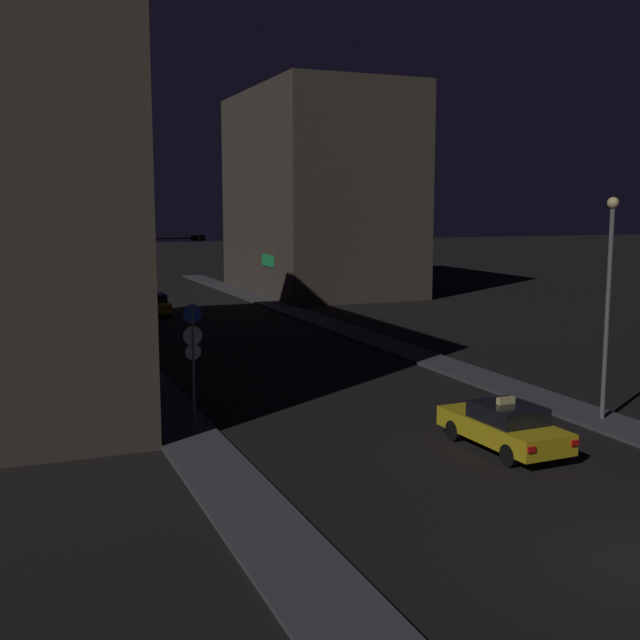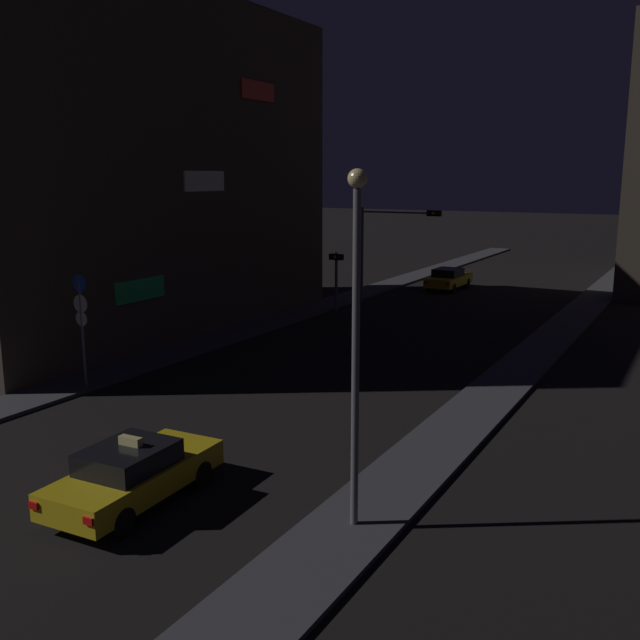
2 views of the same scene
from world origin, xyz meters
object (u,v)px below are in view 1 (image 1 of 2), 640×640
(traffic_light_left_kerb, at_px, (132,298))
(sign_pole_left, at_px, (193,351))
(traffic_light_overhead, at_px, (154,261))
(street_lamp_near_block, at_px, (609,288))
(far_car, at_px, (153,304))
(taxi, at_px, (504,426))

(traffic_light_left_kerb, distance_m, sign_pole_left, 17.47)
(traffic_light_overhead, distance_m, street_lamp_near_block, 27.30)
(traffic_light_overhead, height_order, traffic_light_left_kerb, traffic_light_overhead)
(far_car, distance_m, street_lamp_near_block, 33.92)
(street_lamp_near_block, bearing_deg, taxi, -164.52)
(traffic_light_overhead, distance_m, traffic_light_left_kerb, 4.11)
(far_car, distance_m, sign_pole_left, 28.16)
(far_car, xyz_separation_m, traffic_light_left_kerb, (-2.93, -10.41, 1.64))
(traffic_light_overhead, bearing_deg, taxi, -78.59)
(far_car, relative_size, traffic_light_overhead, 0.80)
(traffic_light_overhead, relative_size, sign_pole_left, 1.42)
(far_car, distance_m, traffic_light_left_kerb, 10.94)
(far_car, height_order, traffic_light_left_kerb, traffic_light_left_kerb)
(far_car, bearing_deg, street_lamp_near_block, -74.19)
(taxi, relative_size, far_car, 1.01)
(traffic_light_left_kerb, height_order, street_lamp_near_block, street_lamp_near_block)
(far_car, relative_size, street_lamp_near_block, 0.61)
(sign_pole_left, bearing_deg, street_lamp_near_block, -19.54)
(traffic_light_left_kerb, bearing_deg, far_car, 74.25)
(traffic_light_overhead, distance_m, sign_pole_left, 20.93)
(traffic_light_left_kerb, distance_m, street_lamp_near_block, 25.23)
(traffic_light_overhead, bearing_deg, sign_pole_left, -97.11)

